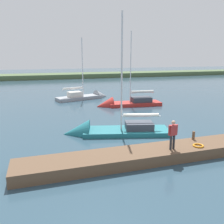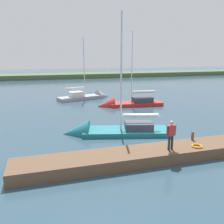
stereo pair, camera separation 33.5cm
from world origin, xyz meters
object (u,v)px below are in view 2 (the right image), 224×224
(sailboat_near_dock, at_px, (104,133))
(sailboat_behind_pier, at_px, (89,97))
(person_on_dock, at_px, (171,133))
(life_ring_buoy, at_px, (197,146))
(sailboat_far_left, at_px, (124,105))
(mooring_post_near, at_px, (193,136))

(sailboat_near_dock, relative_size, sailboat_behind_pier, 1.10)
(person_on_dock, bearing_deg, sailboat_behind_pier, 174.43)
(sailboat_near_dock, bearing_deg, sailboat_behind_pier, -82.23)
(life_ring_buoy, xyz_separation_m, sailboat_near_dock, (4.33, -5.93, -0.60))
(sailboat_far_left, relative_size, person_on_dock, 5.62)
(mooring_post_near, bearing_deg, sailboat_behind_pier, -82.32)
(sailboat_far_left, xyz_separation_m, sailboat_behind_pier, (3.17, -6.46, 0.03))
(life_ring_buoy, xyz_separation_m, sailboat_behind_pier, (2.36, -22.27, -0.52))
(life_ring_buoy, relative_size, sailboat_far_left, 0.07)
(sailboat_near_dock, xyz_separation_m, person_on_dock, (-2.53, 5.84, 1.59))
(life_ring_buoy, distance_m, sailboat_near_dock, 7.36)
(mooring_post_near, height_order, sailboat_far_left, sailboat_far_left)
(mooring_post_near, relative_size, person_on_dock, 0.31)
(life_ring_buoy, xyz_separation_m, person_on_dock, (1.79, -0.09, 0.99))
(sailboat_behind_pier, distance_m, person_on_dock, 22.24)
(life_ring_buoy, height_order, sailboat_behind_pier, sailboat_behind_pier)
(sailboat_behind_pier, xyz_separation_m, person_on_dock, (-0.57, 22.18, 1.50))
(life_ring_buoy, bearing_deg, sailboat_far_left, -92.93)
(sailboat_near_dock, height_order, person_on_dock, sailboat_near_dock)
(mooring_post_near, distance_m, sailboat_far_left, 14.66)
(life_ring_buoy, height_order, sailboat_far_left, sailboat_far_left)
(sailboat_near_dock, bearing_deg, mooring_post_near, 149.96)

